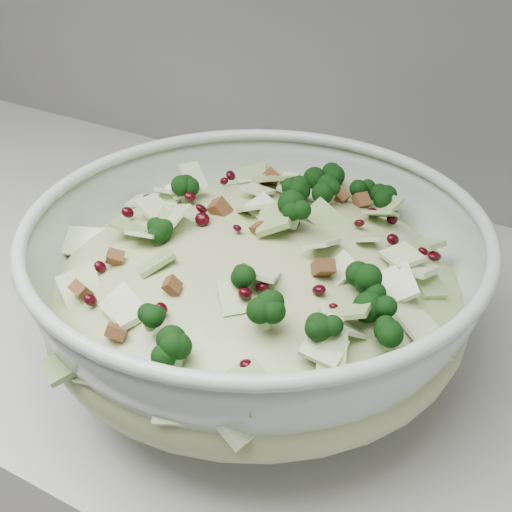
{
  "coord_description": "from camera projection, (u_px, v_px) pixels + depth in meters",
  "views": [
    {
      "loc": [
        0.64,
        1.17,
        1.33
      ],
      "look_at": [
        0.38,
        1.61,
        1.01
      ],
      "focal_mm": 50.0,
      "sensor_mm": 36.0,
      "label": 1
    }
  ],
  "objects": [
    {
      "name": "salad",
      "position": [
        256.0,
        270.0,
        0.59
      ],
      "size": [
        0.42,
        0.42,
        0.15
      ],
      "rotation": [
        0.0,
        0.0,
        -0.2
      ],
      "color": "#A4B27A",
      "rests_on": "mixing_bowl"
    },
    {
      "name": "counter",
      "position": [
        75.0,
        462.0,
        1.13
      ],
      "size": [
        3.6,
        0.6,
        0.9
      ],
      "primitive_type": "cube",
      "color": "#B1B1AC",
      "rests_on": "floor"
    },
    {
      "name": "mixing_bowl",
      "position": [
        256.0,
        294.0,
        0.61
      ],
      "size": [
        0.42,
        0.42,
        0.15
      ],
      "rotation": [
        0.0,
        0.0,
        0.12
      ],
      "color": "#AFC1AF",
      "rests_on": "counter"
    }
  ]
}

